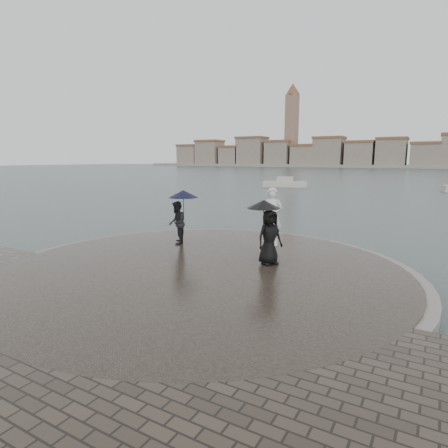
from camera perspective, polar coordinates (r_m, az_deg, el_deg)
The scene contains 8 objects.
ground at distance 8.90m, azimuth -16.12°, elevation -13.93°, with size 400.00×400.00×0.00m, color #2B3835.
kerb_ring at distance 11.37m, azimuth -3.30°, elevation -7.40°, with size 12.50×12.50×0.32m, color gray.
quay_tip at distance 11.36m, azimuth -3.30°, elevation -7.30°, with size 11.90×11.90×0.36m, color #2D261E.
statue at distance 13.95m, azimuth 7.34°, elevation 1.13°, with size 0.78×0.51×2.14m, color silver.
visitor_left at distance 14.09m, azimuth -6.89°, elevation 1.55°, with size 1.28×1.16×2.04m.
visitor_right at distance 11.40m, azimuth 6.70°, elevation -0.57°, with size 1.23×1.12×1.95m.
far_skyline at distance 166.74m, azimuth 26.14°, elevation 9.61°, with size 260.00×20.00×37.00m.
boats at distance 47.43m, azimuth 21.40°, elevation 5.40°, with size 25.87×5.86×1.50m.
Camera 1 is at (5.98, -5.56, 3.54)m, focal length 30.00 mm.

